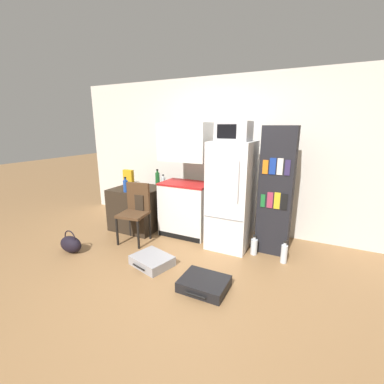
# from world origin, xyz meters

# --- Properties ---
(ground_plane) EXTENTS (24.00, 24.00, 0.00)m
(ground_plane) POSITION_xyz_m (0.00, 0.00, 0.00)
(ground_plane) COLOR olive
(wall_back) EXTENTS (6.40, 0.10, 2.57)m
(wall_back) POSITION_xyz_m (0.20, 2.00, 1.28)
(wall_back) COLOR silver
(wall_back) RESTS_ON ground_plane
(side_table) EXTENTS (0.80, 0.75, 0.73)m
(side_table) POSITION_xyz_m (-1.35, 1.22, 0.36)
(side_table) COLOR #2D2319
(side_table) RESTS_ON ground_plane
(kitchen_hutch) EXTENTS (0.80, 0.52, 1.83)m
(kitchen_hutch) POSITION_xyz_m (-0.46, 1.34, 0.83)
(kitchen_hutch) COLOR silver
(kitchen_hutch) RESTS_ON ground_plane
(refrigerator) EXTENTS (0.59, 0.68, 1.57)m
(refrigerator) POSITION_xyz_m (0.33, 1.27, 0.78)
(refrigerator) COLOR white
(refrigerator) RESTS_ON ground_plane
(microwave) EXTENTS (0.46, 0.38, 0.27)m
(microwave) POSITION_xyz_m (0.33, 1.27, 1.70)
(microwave) COLOR #B7B7BC
(microwave) RESTS_ON refrigerator
(bookshelf) EXTENTS (0.44, 0.40, 1.78)m
(bookshelf) POSITION_xyz_m (0.94, 1.40, 0.89)
(bookshelf) COLOR black
(bookshelf) RESTS_ON ground_plane
(bottle_clear_short) EXTENTS (0.07, 0.07, 0.21)m
(bottle_clear_short) POSITION_xyz_m (-1.01, 1.54, 0.81)
(bottle_clear_short) COLOR silver
(bottle_clear_short) RESTS_ON side_table
(bottle_green_tall) EXTENTS (0.08, 0.08, 0.30)m
(bottle_green_tall) POSITION_xyz_m (-1.14, 1.54, 0.85)
(bottle_green_tall) COLOR #1E6028
(bottle_green_tall) RESTS_ON side_table
(bottle_blue_soda) EXTENTS (0.08, 0.08, 0.25)m
(bottle_blue_soda) POSITION_xyz_m (-1.35, 0.92, 0.83)
(bottle_blue_soda) COLOR #1E47A3
(bottle_blue_soda) RESTS_ON side_table
(bowl) EXTENTS (0.17, 0.17, 0.05)m
(bowl) POSITION_xyz_m (-1.59, 1.45, 0.75)
(bowl) COLOR silver
(bowl) RESTS_ON side_table
(cereal_box) EXTENTS (0.19, 0.07, 0.30)m
(cereal_box) POSITION_xyz_m (-1.55, 1.25, 0.88)
(cereal_box) COLOR gold
(cereal_box) RESTS_ON side_table
(chair) EXTENTS (0.45, 0.45, 0.92)m
(chair) POSITION_xyz_m (-1.05, 0.79, 0.54)
(chair) COLOR black
(chair) RESTS_ON ground_plane
(suitcase_large_flat) EXTENTS (0.58, 0.52, 0.12)m
(suitcase_large_flat) POSITION_xyz_m (-0.39, 0.24, 0.06)
(suitcase_large_flat) COLOR #99999E
(suitcase_large_flat) RESTS_ON ground_plane
(suitcase_small_flat) EXTENTS (0.52, 0.45, 0.12)m
(suitcase_small_flat) POSITION_xyz_m (0.43, 0.08, 0.06)
(suitcase_small_flat) COLOR black
(suitcase_small_flat) RESTS_ON ground_plane
(handbag) EXTENTS (0.36, 0.20, 0.33)m
(handbag) POSITION_xyz_m (-1.64, 0.02, 0.12)
(handbag) COLOR black
(handbag) RESTS_ON ground_plane
(water_bottle_front) EXTENTS (0.08, 0.08, 0.32)m
(water_bottle_front) POSITION_xyz_m (1.15, 1.07, 0.13)
(water_bottle_front) COLOR silver
(water_bottle_front) RESTS_ON ground_plane
(water_bottle_middle) EXTENTS (0.09, 0.09, 0.29)m
(water_bottle_middle) POSITION_xyz_m (0.74, 1.12, 0.12)
(water_bottle_middle) COLOR silver
(water_bottle_middle) RESTS_ON ground_plane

